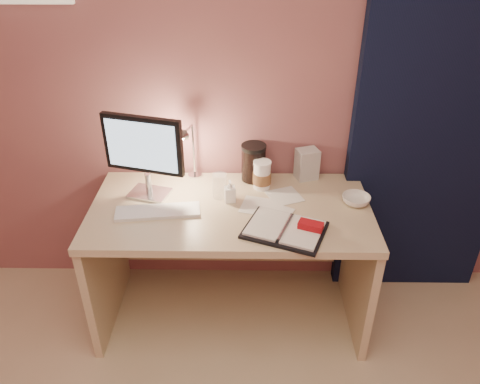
{
  "coord_description": "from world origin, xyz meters",
  "views": [
    {
      "loc": [
        0.08,
        -0.56,
        2.01
      ],
      "look_at": [
        0.05,
        1.33,
        0.85
      ],
      "focal_mm": 35.0,
      "sensor_mm": 36.0,
      "label": 1
    }
  ],
  "objects_px": {
    "dark_jar": "(253,164)",
    "product_box": "(307,164)",
    "coffee_cup": "(262,176)",
    "keyboard": "(158,212)",
    "lotion_bottle": "(230,191)",
    "desk_lamp": "(196,149)",
    "clear_cup": "(220,186)",
    "monitor": "(145,149)",
    "desk": "(231,235)",
    "bowl": "(356,200)",
    "planner": "(287,229)"
  },
  "relations": [
    {
      "from": "desk",
      "to": "dark_jar",
      "type": "distance_m",
      "value": 0.4
    },
    {
      "from": "monitor",
      "to": "keyboard",
      "type": "relative_size",
      "value": 1.07
    },
    {
      "from": "keyboard",
      "to": "product_box",
      "type": "height_order",
      "value": "product_box"
    },
    {
      "from": "monitor",
      "to": "keyboard",
      "type": "height_order",
      "value": "monitor"
    },
    {
      "from": "desk",
      "to": "clear_cup",
      "type": "height_order",
      "value": "clear_cup"
    },
    {
      "from": "desk_lamp",
      "to": "lotion_bottle",
      "type": "bearing_deg",
      "value": -27.1
    },
    {
      "from": "coffee_cup",
      "to": "dark_jar",
      "type": "bearing_deg",
      "value": 115.61
    },
    {
      "from": "monitor",
      "to": "lotion_bottle",
      "type": "relative_size",
      "value": 3.71
    },
    {
      "from": "planner",
      "to": "coffee_cup",
      "type": "xyz_separation_m",
      "value": [
        -0.11,
        0.39,
        0.06
      ]
    },
    {
      "from": "coffee_cup",
      "to": "desk_lamp",
      "type": "height_order",
      "value": "desk_lamp"
    },
    {
      "from": "planner",
      "to": "bowl",
      "type": "xyz_separation_m",
      "value": [
        0.36,
        0.24,
        0.01
      ]
    },
    {
      "from": "bowl",
      "to": "planner",
      "type": "bearing_deg",
      "value": -146.41
    },
    {
      "from": "lotion_bottle",
      "to": "product_box",
      "type": "bearing_deg",
      "value": 30.93
    },
    {
      "from": "bowl",
      "to": "clear_cup",
      "type": "bearing_deg",
      "value": 175.29
    },
    {
      "from": "desk",
      "to": "product_box",
      "type": "height_order",
      "value": "product_box"
    },
    {
      "from": "keyboard",
      "to": "bowl",
      "type": "xyz_separation_m",
      "value": [
        0.98,
        0.1,
        0.01
      ]
    },
    {
      "from": "lotion_bottle",
      "to": "monitor",
      "type": "bearing_deg",
      "value": 172.55
    },
    {
      "from": "coffee_cup",
      "to": "product_box",
      "type": "height_order",
      "value": "product_box"
    },
    {
      "from": "desk",
      "to": "keyboard",
      "type": "height_order",
      "value": "keyboard"
    },
    {
      "from": "desk",
      "to": "clear_cup",
      "type": "distance_m",
      "value": 0.3
    },
    {
      "from": "dark_jar",
      "to": "product_box",
      "type": "relative_size",
      "value": 1.08
    },
    {
      "from": "product_box",
      "to": "planner",
      "type": "bearing_deg",
      "value": -123.96
    },
    {
      "from": "coffee_cup",
      "to": "lotion_bottle",
      "type": "xyz_separation_m",
      "value": [
        -0.16,
        -0.13,
        -0.01
      ]
    },
    {
      "from": "keyboard",
      "to": "desk_lamp",
      "type": "xyz_separation_m",
      "value": [
        0.17,
        0.29,
        0.2
      ]
    },
    {
      "from": "monitor",
      "to": "keyboard",
      "type": "xyz_separation_m",
      "value": [
        0.07,
        -0.17,
        -0.25
      ]
    },
    {
      "from": "lotion_bottle",
      "to": "desk_lamp",
      "type": "relative_size",
      "value": 0.36
    },
    {
      "from": "keyboard",
      "to": "dark_jar",
      "type": "height_order",
      "value": "dark_jar"
    },
    {
      "from": "monitor",
      "to": "dark_jar",
      "type": "distance_m",
      "value": 0.59
    },
    {
      "from": "clear_cup",
      "to": "lotion_bottle",
      "type": "xyz_separation_m",
      "value": [
        0.05,
        -0.04,
        -0.01
      ]
    },
    {
      "from": "desk",
      "to": "coffee_cup",
      "type": "xyz_separation_m",
      "value": [
        0.16,
        0.12,
        0.3
      ]
    },
    {
      "from": "planner",
      "to": "product_box",
      "type": "height_order",
      "value": "product_box"
    },
    {
      "from": "desk",
      "to": "clear_cup",
      "type": "bearing_deg",
      "value": 156.22
    },
    {
      "from": "desk",
      "to": "coffee_cup",
      "type": "distance_m",
      "value": 0.36
    },
    {
      "from": "bowl",
      "to": "dark_jar",
      "type": "height_order",
      "value": "dark_jar"
    },
    {
      "from": "lotion_bottle",
      "to": "desk_lamp",
      "type": "height_order",
      "value": "desk_lamp"
    },
    {
      "from": "desk",
      "to": "product_box",
      "type": "bearing_deg",
      "value": 29.61
    },
    {
      "from": "desk",
      "to": "planner",
      "type": "bearing_deg",
      "value": -45.64
    },
    {
      "from": "monitor",
      "to": "desk_lamp",
      "type": "height_order",
      "value": "monitor"
    },
    {
      "from": "coffee_cup",
      "to": "lotion_bottle",
      "type": "height_order",
      "value": "coffee_cup"
    },
    {
      "from": "desk",
      "to": "bowl",
      "type": "height_order",
      "value": "bowl"
    },
    {
      "from": "planner",
      "to": "desk_lamp",
      "type": "relative_size",
      "value": 1.31
    },
    {
      "from": "coffee_cup",
      "to": "keyboard",
      "type": "bearing_deg",
      "value": -154.07
    },
    {
      "from": "monitor",
      "to": "product_box",
      "type": "bearing_deg",
      "value": 28.29
    },
    {
      "from": "keyboard",
      "to": "desk_lamp",
      "type": "bearing_deg",
      "value": 52.09
    },
    {
      "from": "clear_cup",
      "to": "lotion_bottle",
      "type": "relative_size",
      "value": 1.09
    },
    {
      "from": "bowl",
      "to": "dark_jar",
      "type": "xyz_separation_m",
      "value": [
        -0.51,
        0.24,
        0.07
      ]
    },
    {
      "from": "bowl",
      "to": "lotion_bottle",
      "type": "relative_size",
      "value": 1.2
    },
    {
      "from": "clear_cup",
      "to": "product_box",
      "type": "relative_size",
      "value": 0.76
    },
    {
      "from": "keyboard",
      "to": "bowl",
      "type": "height_order",
      "value": "bowl"
    },
    {
      "from": "planner",
      "to": "desk",
      "type": "bearing_deg",
      "value": 155.76
    }
  ]
}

